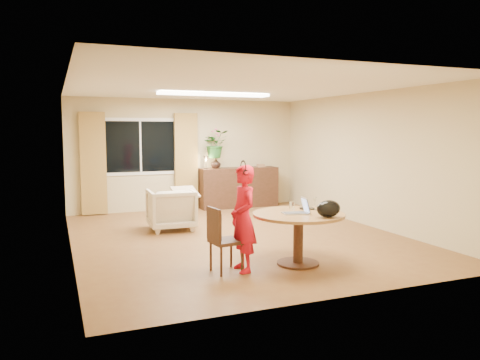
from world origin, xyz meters
The scene contains 24 objects.
floor centered at (0.00, 0.00, 0.00)m, with size 6.50×6.50×0.00m, color brown.
ceiling centered at (0.00, 0.00, 2.60)m, with size 6.50×6.50×0.00m, color white.
wall_back centered at (0.00, 3.25, 1.30)m, with size 5.50×5.50×0.00m, color tan.
wall_left centered at (-2.75, 0.00, 1.30)m, with size 6.50×6.50×0.00m, color tan.
wall_right centered at (2.75, 0.00, 1.30)m, with size 6.50×6.50×0.00m, color tan.
window centered at (-1.10, 3.23, 1.50)m, with size 1.70×0.03×1.30m.
curtain_left centered at (-2.15, 3.15, 1.15)m, with size 0.55×0.08×2.25m, color olive.
curtain_right centered at (-0.05, 3.15, 1.15)m, with size 0.55×0.08×2.25m, color olive.
ceiling_panel centered at (0.00, 1.20, 2.57)m, with size 2.20×0.35×0.05m, color white.
dining_table centered at (0.16, -1.91, 0.57)m, with size 1.27×1.27×0.72m.
dining_chair centered at (-0.88, -1.86, 0.43)m, with size 0.42×0.38×0.87m, color #321F10, non-canonical shape.
child centered at (-0.66, -1.90, 0.71)m, with size 0.34×0.52×1.41m, color red.
laptop centered at (0.09, -1.93, 0.84)m, with size 0.35×0.23×0.23m, color #B7B7BC, non-canonical shape.
tumbler centered at (0.22, -1.60, 0.78)m, with size 0.08×0.08×0.11m, color white, non-canonical shape.
wine_glass centered at (0.51, -1.76, 0.82)m, with size 0.06×0.06×0.18m, color white, non-canonical shape.
pot_lid centered at (0.45, -1.64, 0.74)m, with size 0.22×0.22×0.04m, color white, non-canonical shape.
handbag centered at (0.37, -2.33, 0.84)m, with size 0.34×0.20×0.23m, color black, non-canonical shape.
armchair centered at (-0.93, 1.04, 0.39)m, with size 0.83×0.85×0.78m, color beige.
throw centered at (-0.68, 0.96, 0.79)m, with size 0.45×0.55×0.03m, color beige, non-canonical shape.
sideboard centered at (1.22, 3.01, 0.48)m, with size 1.93×0.47×0.97m, color #321F10.
vase centered at (0.64, 3.01, 1.09)m, with size 0.24×0.24×0.25m, color black.
bouquet centered at (0.63, 3.01, 1.54)m, with size 0.59×0.51×0.66m, color #255C22.
book_stack centered at (1.82, 3.01, 1.00)m, with size 0.18×0.14×0.08m, color #885F45, non-canonical shape.
desk_lamp centered at (0.38, 2.96, 1.13)m, with size 0.13×0.13×0.32m, color black, non-canonical shape.
Camera 1 is at (-2.96, -7.53, 1.86)m, focal length 35.00 mm.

